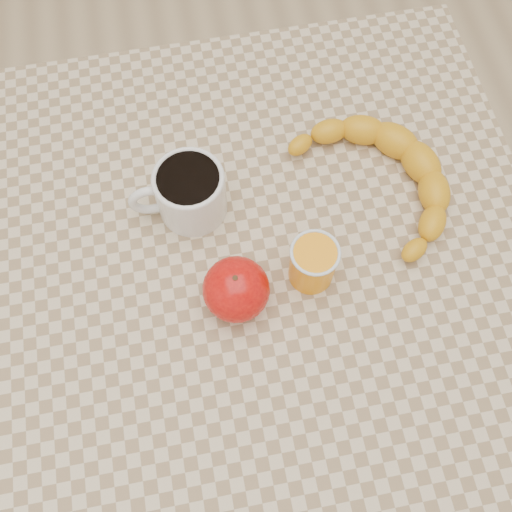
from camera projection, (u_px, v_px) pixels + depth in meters
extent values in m
plane|color=tan|center=(256.00, 376.00, 1.45)|extent=(3.00, 3.00, 0.00)
cube|color=#C7B08D|center=(256.00, 268.00, 0.78)|extent=(0.80, 0.80, 0.04)
cube|color=olive|center=(256.00, 281.00, 0.83)|extent=(0.74, 0.74, 0.06)
cylinder|color=olive|center=(485.00, 491.00, 1.02)|extent=(0.05, 0.05, 0.71)
cylinder|color=olive|center=(68.00, 215.00, 1.24)|extent=(0.05, 0.05, 0.71)
cylinder|color=olive|center=(379.00, 163.00, 1.29)|extent=(0.05, 0.05, 0.71)
cylinder|color=silver|center=(191.00, 193.00, 0.76)|extent=(0.10, 0.10, 0.08)
cylinder|color=black|center=(188.00, 179.00, 0.73)|extent=(0.08, 0.08, 0.01)
torus|color=silver|center=(188.00, 178.00, 0.73)|extent=(0.09, 0.09, 0.01)
torus|color=silver|center=(151.00, 200.00, 0.76)|extent=(0.06, 0.01, 0.06)
cylinder|color=orange|center=(313.00, 264.00, 0.72)|extent=(0.06, 0.06, 0.07)
torus|color=silver|center=(315.00, 252.00, 0.69)|extent=(0.06, 0.06, 0.00)
ellipsoid|color=#940407|center=(236.00, 289.00, 0.71)|extent=(0.10, 0.10, 0.08)
cylinder|color=#382311|center=(235.00, 280.00, 0.68)|extent=(0.01, 0.01, 0.01)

